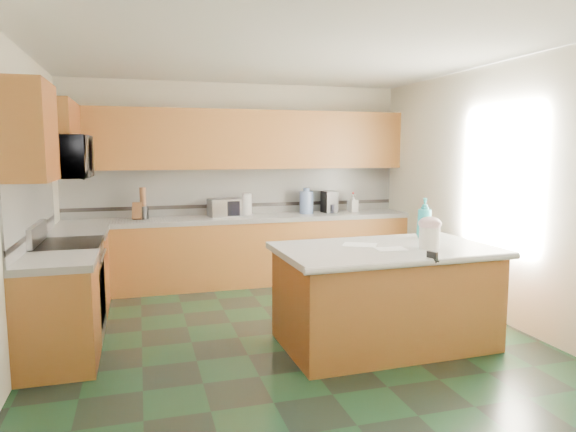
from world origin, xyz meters
name	(u,v)px	position (x,y,z in m)	size (l,w,h in m)	color
floor	(283,333)	(0.00, 0.00, 0.00)	(4.60, 4.60, 0.00)	black
ceiling	(283,52)	(0.00, 0.00, 2.70)	(4.60, 4.60, 0.00)	white
wall_back	(238,183)	(0.00, 2.32, 1.35)	(4.60, 0.04, 2.70)	#EFE6CB
wall_front	(402,235)	(0.00, -2.32, 1.35)	(4.60, 0.04, 2.70)	#EFE6CB
wall_left	(15,204)	(-2.32, 0.00, 1.35)	(0.04, 4.60, 2.70)	#EFE6CB
wall_right	(489,192)	(2.32, 0.00, 1.35)	(0.04, 4.60, 2.70)	#EFE6CB
back_base_cab	(243,252)	(0.00, 2.00, 0.43)	(4.60, 0.60, 0.86)	#602910
back_countertop	(243,219)	(0.00, 2.00, 0.89)	(4.60, 0.64, 0.06)	white
back_upper_cab	(240,140)	(0.00, 2.13, 1.94)	(4.60, 0.33, 0.78)	#602910
back_backsplash	(239,191)	(0.00, 2.29, 1.24)	(4.60, 0.02, 0.63)	silver
back_accent_band	(239,205)	(0.00, 2.28, 1.04)	(4.60, 0.01, 0.05)	black
left_base_cab_rear	(79,274)	(-2.00, 1.29, 0.43)	(0.60, 0.82, 0.86)	#602910
left_counter_rear	(77,233)	(-2.00, 1.29, 0.89)	(0.64, 0.82, 0.06)	white
left_base_cab_front	(58,316)	(-2.00, -0.24, 0.43)	(0.60, 0.72, 0.86)	#602910
left_counter_front	(55,262)	(-2.00, -0.24, 0.89)	(0.64, 0.72, 0.06)	white
left_backsplash	(33,210)	(-2.29, 0.55, 1.24)	(0.02, 2.30, 0.63)	silver
left_accent_band	(35,231)	(-2.28, 0.55, 1.04)	(0.01, 2.30, 0.05)	black
left_upper_cab_rear	(60,137)	(-2.13, 1.42, 1.94)	(0.33, 1.09, 0.78)	#602910
left_upper_cab_front	(29,132)	(-2.13, -0.24, 1.94)	(0.33, 0.72, 0.78)	#602910
range_body	(70,292)	(-2.00, 0.50, 0.44)	(0.60, 0.76, 0.88)	#B7B7BC
range_oven_door	(102,294)	(-1.71, 0.50, 0.40)	(0.02, 0.68, 0.55)	black
range_cooktop	(67,245)	(-2.00, 0.50, 0.90)	(0.62, 0.78, 0.04)	black
range_handle	(103,255)	(-1.68, 0.50, 0.78)	(0.02, 0.02, 0.66)	#B7B7BC
range_backguard	(37,234)	(-2.26, 0.50, 1.02)	(0.06, 0.76, 0.18)	#B7B7BC
microwave	(62,157)	(-2.00, 0.50, 1.73)	(0.73, 0.50, 0.41)	#B7B7BC
island_base	(384,299)	(0.83, -0.53, 0.43)	(1.86, 1.06, 0.86)	#602910
island_top	(386,250)	(0.83, -0.53, 0.89)	(1.96, 1.16, 0.06)	white
island_bullnose	(419,263)	(0.83, -1.11, 0.89)	(0.06, 0.06, 1.96)	white
treat_jar	(429,238)	(1.17, -0.70, 1.02)	(0.18, 0.18, 0.19)	white
treat_jar_lid	(430,224)	(1.17, -0.70, 1.14)	(0.20, 0.20, 0.13)	beige
treat_jar_knob	(430,219)	(1.17, -0.70, 1.19)	(0.02, 0.02, 0.07)	tan
treat_jar_knob_end_l	(427,219)	(1.14, -0.70, 1.19)	(0.04, 0.04, 0.04)	tan
treat_jar_knob_end_r	(433,219)	(1.20, -0.70, 1.19)	(0.04, 0.04, 0.04)	tan
soap_bottle_island	(425,218)	(1.41, -0.21, 1.12)	(0.15, 0.16, 0.40)	#27A4B1
paper_sheet_a	(391,249)	(0.82, -0.65, 0.92)	(0.27, 0.20, 0.00)	white
paper_sheet_b	(360,245)	(0.64, -0.37, 0.92)	(0.31, 0.23, 0.00)	white
clamp_body	(432,257)	(0.96, -1.09, 0.93)	(0.03, 0.10, 0.09)	black
clamp_handle	(436,261)	(0.96, -1.14, 0.91)	(0.02, 0.02, 0.07)	black
knife_block	(137,211)	(-1.35, 2.05, 1.03)	(0.12, 0.10, 0.21)	#472814
utensil_crock	(143,213)	(-1.28, 2.08, 1.00)	(0.13, 0.13, 0.17)	black
utensil_bundle	(143,197)	(-1.28, 2.08, 1.21)	(0.08, 0.08, 0.24)	#472814
toaster_oven	(224,208)	(-0.24, 2.05, 1.04)	(0.40, 0.28, 0.23)	#B7B7BC
toaster_oven_door	(226,209)	(-0.24, 1.92, 1.04)	(0.36, 0.01, 0.19)	black
paper_towel	(247,204)	(0.08, 2.10, 1.07)	(0.13, 0.13, 0.30)	white
paper_towel_base	(247,215)	(0.08, 2.10, 0.93)	(0.20, 0.20, 0.01)	#B7B7BC
water_jug	(306,202)	(0.91, 2.06, 1.08)	(0.19, 0.19, 0.31)	#6F8DCA
water_jug_neck	(306,190)	(0.91, 2.06, 1.25)	(0.09, 0.09, 0.04)	#6F8DCA
coffee_maker	(329,202)	(1.26, 2.08, 1.07)	(0.18, 0.20, 0.31)	black
coffee_carafe	(330,208)	(1.26, 2.04, 0.98)	(0.13, 0.13, 0.13)	black
soap_bottle_back	(353,203)	(1.61, 2.05, 1.05)	(0.12, 0.12, 0.26)	white
soap_back_cap	(353,193)	(1.61, 2.05, 1.19)	(0.02, 0.02, 0.03)	red
window_light_proxy	(500,179)	(2.29, -0.20, 1.50)	(0.02, 1.40, 1.10)	white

